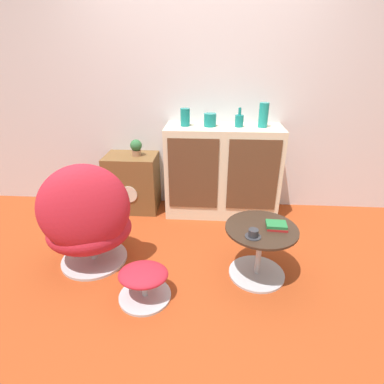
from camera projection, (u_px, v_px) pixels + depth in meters
name	position (u px, v px, depth m)	size (l,w,h in m)	color
ground_plane	(192.00, 274.00, 2.46)	(12.00, 12.00, 0.00)	#9E3D19
wall_back	(201.00, 90.00, 3.13)	(6.40, 0.06, 2.60)	silver
sideboard	(222.00, 172.00, 3.23)	(1.20, 0.46, 0.97)	beige
tv_console	(133.00, 183.00, 3.38)	(0.56, 0.41, 0.64)	brown
egg_chair	(88.00, 221.00, 2.39)	(0.86, 0.83, 0.94)	#B7B7BC
ottoman	(144.00, 280.00, 2.16)	(0.39, 0.39, 0.26)	#B7B7BC
coffee_table	(259.00, 249.00, 2.35)	(0.55, 0.55, 0.45)	#B7B7BC
vase_leftmost	(185.00, 117.00, 3.01)	(0.10, 0.10, 0.18)	#147A75
vase_inner_left	(210.00, 120.00, 3.00)	(0.12, 0.12, 0.13)	#147A75
vase_inner_right	(239.00, 120.00, 2.99)	(0.09, 0.09, 0.19)	#147A75
vase_rightmost	(263.00, 115.00, 2.95)	(0.09, 0.09, 0.24)	teal
potted_plant	(136.00, 147.00, 3.20)	(0.12, 0.12, 0.18)	#996B4C
teacup	(253.00, 234.00, 2.15)	(0.12, 0.12, 0.06)	#2D2D33
book_stack	(277.00, 226.00, 2.26)	(0.16, 0.13, 0.04)	red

